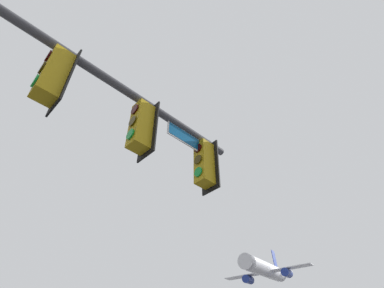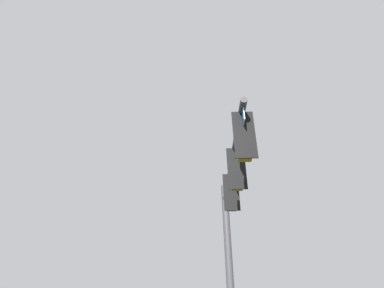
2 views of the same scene
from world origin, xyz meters
name	(u,v)px [view 2 (image 2 of 2)]	position (x,y,z in m)	size (l,w,h in m)	color
signal_pole_near	(232,216)	(-5.54, -7.75, 4.59)	(6.35, 1.79, 6.63)	#47474C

